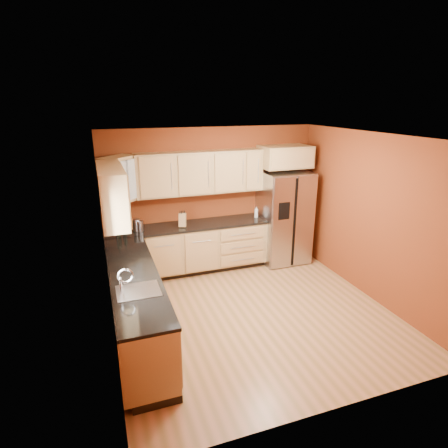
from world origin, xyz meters
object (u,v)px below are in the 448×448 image
(canister_left, at_px, (140,226))
(knife_block, at_px, (182,220))
(refrigerator, at_px, (284,217))
(soap_dispenser, at_px, (256,212))
(wine_bottle_a, at_px, (117,223))

(canister_left, distance_m, knife_block, 0.74)
(refrigerator, bearing_deg, knife_block, 179.70)
(refrigerator, relative_size, soap_dispenser, 8.71)
(knife_block, bearing_deg, canister_left, -159.55)
(refrigerator, bearing_deg, soap_dispenser, 171.61)
(refrigerator, bearing_deg, wine_bottle_a, 179.67)
(canister_left, bearing_deg, wine_bottle_a, -179.53)
(soap_dispenser, bearing_deg, wine_bottle_a, -178.58)
(knife_block, distance_m, soap_dispenser, 1.45)
(canister_left, relative_size, knife_block, 0.76)
(soap_dispenser, bearing_deg, refrigerator, -8.39)
(wine_bottle_a, height_order, knife_block, wine_bottle_a)
(wine_bottle_a, bearing_deg, refrigerator, -0.33)
(canister_left, bearing_deg, knife_block, -0.80)
(canister_left, height_order, wine_bottle_a, wine_bottle_a)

